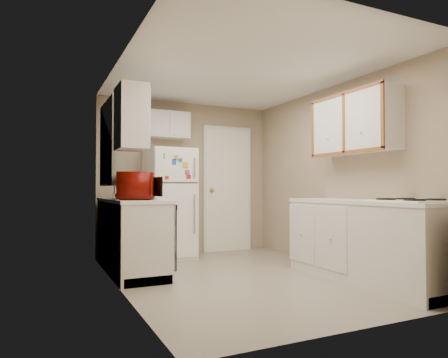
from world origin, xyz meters
name	(u,v)px	position (x,y,z in m)	size (l,w,h in m)	color
floor	(242,277)	(0.00, 0.00, 0.00)	(3.80, 3.80, 0.00)	#A99D88
ceiling	(242,72)	(0.00, 0.00, 2.40)	(3.80, 3.80, 0.00)	white
wall_left	(121,172)	(-1.40, 0.00, 1.20)	(3.80, 3.80, 0.00)	tan
wall_right	(336,175)	(1.40, 0.00, 1.20)	(3.80, 3.80, 0.00)	tan
wall_back	(187,178)	(0.00, 1.90, 1.20)	(2.80, 2.80, 0.00)	tan
wall_front	(362,165)	(0.00, -1.90, 1.20)	(2.80, 2.80, 0.00)	tan
left_counter	(131,235)	(-1.10, 0.90, 0.45)	(0.60, 1.80, 0.90)	silver
dishwasher	(168,235)	(-0.81, 0.30, 0.49)	(0.03, 0.58, 0.72)	black
sink	(129,202)	(-1.10, 1.05, 0.86)	(0.54, 0.74, 0.16)	gray
microwave	(137,187)	(-1.13, 0.45, 1.05)	(0.31, 0.56, 0.37)	maroon
soap_bottle	(119,191)	(-1.15, 1.49, 1.00)	(0.08, 0.08, 0.18)	white
window_blinds	(108,143)	(-1.36, 1.05, 1.60)	(0.10, 0.98, 1.08)	silver
upper_cabinet_left	(131,118)	(-1.25, 0.22, 1.80)	(0.30, 0.45, 0.70)	silver
refrigerator	(169,203)	(-0.38, 1.61, 0.81)	(0.67, 0.65, 1.62)	white
cabinet_over_fridge	(166,125)	(-0.40, 1.75, 2.00)	(0.70, 0.30, 0.40)	silver
interior_door	(227,189)	(0.70, 1.86, 1.02)	(0.86, 0.06, 2.08)	white
right_counter	(364,241)	(1.10, -0.80, 0.45)	(0.60, 2.00, 0.90)	silver
stove	(411,250)	(1.15, -1.36, 0.43)	(0.57, 0.70, 0.85)	white
upper_cabinet_right	(354,124)	(1.25, -0.50, 1.80)	(0.30, 1.20, 0.70)	silver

